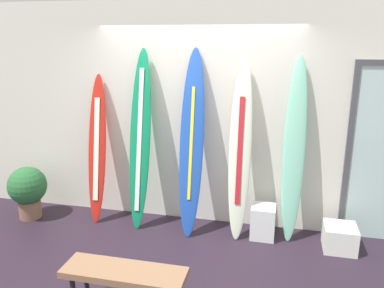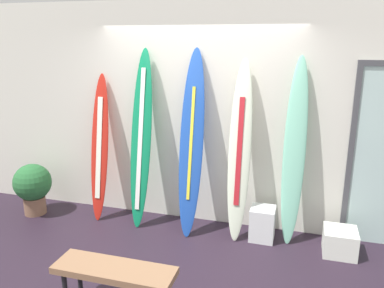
# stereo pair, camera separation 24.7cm
# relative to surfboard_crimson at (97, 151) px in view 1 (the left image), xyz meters

# --- Properties ---
(ground) EXTENTS (8.00, 8.00, 0.04)m
(ground) POSITION_rel_surfboard_crimson_xyz_m (1.28, -0.96, -0.96)
(ground) COLOR #271B29
(wall_back) EXTENTS (7.20, 0.20, 2.80)m
(wall_back) POSITION_rel_surfboard_crimson_xyz_m (1.28, 0.34, 0.46)
(wall_back) COLOR silver
(wall_back) RESTS_ON ground
(surfboard_crimson) EXTENTS (0.26, 0.44, 1.91)m
(surfboard_crimson) POSITION_rel_surfboard_crimson_xyz_m (0.00, 0.00, 0.00)
(surfboard_crimson) COLOR red
(surfboard_crimson) RESTS_ON ground
(surfboard_emerald) EXTENTS (0.30, 0.47, 2.24)m
(surfboard_emerald) POSITION_rel_surfboard_crimson_xyz_m (0.61, -0.03, 0.18)
(surfboard_emerald) COLOR #107F50
(surfboard_emerald) RESTS_ON ground
(surfboard_cobalt) EXTENTS (0.30, 0.54, 2.25)m
(surfboard_cobalt) POSITION_rel_surfboard_crimson_xyz_m (1.27, -0.04, 0.19)
(surfboard_cobalt) COLOR #1F4BAE
(surfboard_cobalt) RESTS_ON ground
(surfboard_ivory) EXTENTS (0.27, 0.45, 2.13)m
(surfboard_ivory) POSITION_rel_surfboard_crimson_xyz_m (1.85, -0.03, 0.12)
(surfboard_ivory) COLOR silver
(surfboard_ivory) RESTS_ON ground
(surfboard_seafoam) EXTENTS (0.26, 0.36, 2.18)m
(surfboard_seafoam) POSITION_rel_surfboard_crimson_xyz_m (2.47, 0.03, 0.14)
(surfboard_seafoam) COLOR #80CEAF
(surfboard_seafoam) RESTS_ON ground
(display_block_left) EXTENTS (0.29, 0.29, 0.40)m
(display_block_left) POSITION_rel_surfboard_crimson_xyz_m (2.16, -0.06, -0.74)
(display_block_left) COLOR white
(display_block_left) RESTS_ON ground
(display_block_center) EXTENTS (0.36, 0.36, 0.29)m
(display_block_center) POSITION_rel_surfboard_crimson_xyz_m (3.03, -0.15, -0.79)
(display_block_center) COLOR white
(display_block_center) RESTS_ON ground
(potted_plant) EXTENTS (0.50, 0.50, 0.71)m
(potted_plant) POSITION_rel_surfboard_crimson_xyz_m (-0.93, -0.22, -0.53)
(potted_plant) COLOR brown
(potted_plant) RESTS_ON ground
(bench) EXTENTS (1.07, 0.33, 0.46)m
(bench) POSITION_rel_surfboard_crimson_xyz_m (1.07, -1.74, -0.54)
(bench) COLOR #8B6447
(bench) RESTS_ON ground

